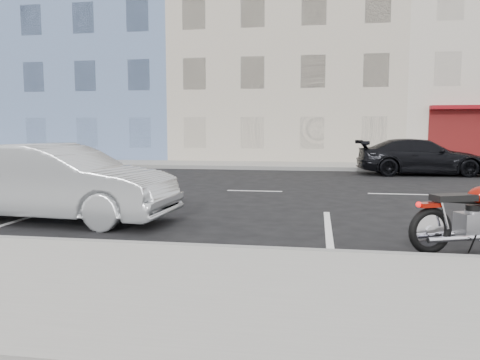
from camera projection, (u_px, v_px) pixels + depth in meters
The scene contains 8 objects.
ground at pixel (324, 193), 13.24m from camera, with size 120.00×120.00×0.00m, color black.
sidewalk_far at pixel (217, 165), 22.57m from camera, with size 80.00×3.40×0.15m, color gray.
curb_near at pixel (1, 241), 7.17m from camera, with size 80.00×0.12×0.16m, color gray.
curb_far at pixel (209, 167), 20.90m from camera, with size 80.00×0.12×0.16m, color gray.
bldg_blue at pixel (107, 57), 30.78m from camera, with size 12.00×12.00×13.00m, color #5E76A3.
bldg_cream at pixel (290, 65), 28.92m from camera, with size 12.00×12.00×11.50m, color #B7AC99.
sedan_silver at pixel (59, 183), 9.11m from camera, with size 1.60×4.59×1.51m, color #9A9EA1.
car_far at pixel (421, 157), 18.26m from camera, with size 1.97×4.86×1.41m, color black.
Camera 1 is at (-0.22, -13.33, 1.80)m, focal length 35.00 mm.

